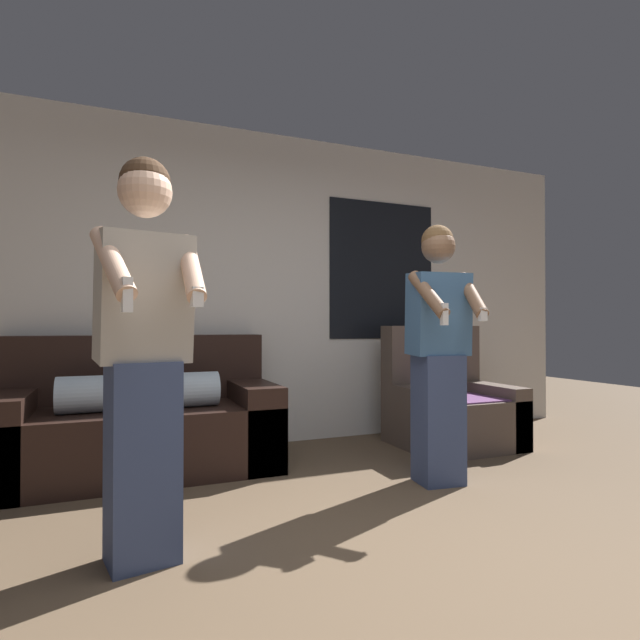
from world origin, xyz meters
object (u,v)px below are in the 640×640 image
at_px(couch, 140,424).
at_px(person_right, 439,349).
at_px(armchair, 449,407).
at_px(person_left, 144,351).

relative_size(couch, person_right, 1.11).
xyz_separation_m(armchair, person_right, (-0.71, -0.84, 0.55)).
xyz_separation_m(couch, armchair, (2.49, -0.18, -0.01)).
distance_m(couch, armchair, 2.50).
bearing_deg(person_right, person_left, -167.06).
height_order(armchair, person_left, person_left).
distance_m(armchair, person_right, 1.23).
distance_m(person_left, person_right, 1.88).
height_order(armchair, person_right, person_right).
height_order(couch, person_right, person_right).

